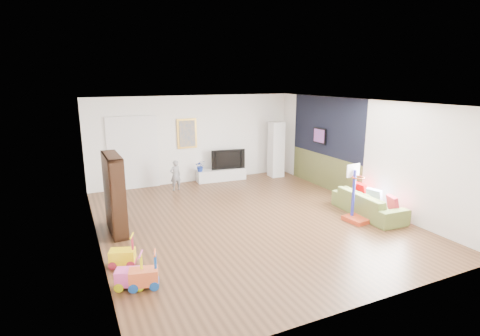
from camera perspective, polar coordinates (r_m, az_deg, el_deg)
name	(u,v)px	position (r m, az deg, el deg)	size (l,w,h in m)	color
floor	(247,220)	(8.80, 1.12, -7.86)	(6.50, 7.50, 0.00)	brown
ceiling	(248,102)	(8.21, 1.21, 9.98)	(6.50, 7.50, 0.00)	white
wall_back	(195,139)	(11.82, -6.95, 4.38)	(6.50, 0.00, 2.70)	white
wall_front	(369,218)	(5.44, 19.11, -7.20)	(6.50, 0.00, 2.70)	white
wall_left	(93,179)	(7.58, -21.45, -1.61)	(0.00, 7.50, 2.70)	white
wall_right	(359,151)	(10.24, 17.71, 2.42)	(0.00, 7.50, 2.70)	white
navy_accent	(326,126)	(11.20, 12.98, 6.22)	(0.01, 3.20, 1.70)	black
olive_wainscot	(324,171)	(11.44, 12.63, -0.50)	(0.01, 3.20, 1.00)	brown
doorway	(133,154)	(11.39, -15.95, 2.08)	(1.45, 0.06, 2.10)	white
painting_back	(187,134)	(11.68, -8.08, 5.22)	(0.62, 0.06, 0.92)	gold
artwork_right	(320,136)	(11.36, 12.03, 4.83)	(0.04, 0.56, 0.46)	#7F3F8C
media_console	(221,175)	(12.04, -2.88, -1.04)	(1.58, 0.40, 0.37)	silver
tall_cabinet	(276,149)	(12.45, 5.53, 2.84)	(0.43, 0.43, 1.83)	silver
bookshelf	(114,194)	(8.29, -18.59, -3.78)	(0.30, 1.15, 1.68)	#311C10
sofa	(368,204)	(9.52, 18.97, -5.16)	(1.91, 0.75, 0.56)	olive
basketball_hoop	(359,194)	(8.89, 17.63, -3.78)	(0.45, 0.55, 1.32)	#BC3A1C
ride_on_yellow	(122,251)	(6.95, -17.54, -11.96)	(0.43, 0.27, 0.57)	yellow
ride_on_orange	(143,271)	(6.20, -14.53, -14.91)	(0.44, 0.27, 0.59)	orange
ride_on_pink	(130,271)	(6.27, -16.48, -14.80)	(0.43, 0.27, 0.58)	#ED4CA9
child	(175,175)	(11.07, -9.81, -1.12)	(0.33, 0.22, 0.90)	gray
tv	(227,159)	(12.04, -1.94, 1.42)	(1.10, 0.14, 0.63)	black
vase_plant	(200,166)	(11.72, -6.07, 0.32)	(0.32, 0.27, 0.35)	navy
pillow_left	(393,203)	(9.19, 22.25, -5.03)	(0.09, 0.35, 0.35)	#B82538
pillow_center	(374,196)	(9.57, 19.78, -4.09)	(0.10, 0.38, 0.38)	white
pillow_right	(360,190)	(9.98, 17.85, -3.25)	(0.10, 0.38, 0.38)	#C00005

